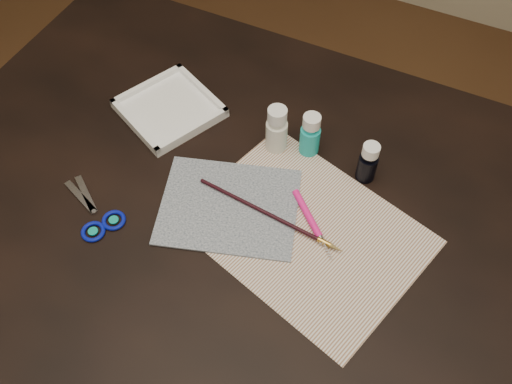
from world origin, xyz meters
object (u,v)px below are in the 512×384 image
at_px(paper, 306,231).
at_px(canvas, 229,206).
at_px(paint_bottle_cyan, 310,134).
at_px(palette_tray, 169,108).
at_px(paint_bottle_white, 277,129).
at_px(paint_bottle_navy, 368,162).
at_px(scissors, 87,208).

distance_m(paper, canvas, 0.14).
bearing_deg(paint_bottle_cyan, palette_tray, -174.50).
relative_size(paint_bottle_white, palette_tray, 0.58).
bearing_deg(paint_bottle_white, paint_bottle_navy, 1.65).
distance_m(canvas, paint_bottle_white, 0.17).
relative_size(paper, paint_bottle_navy, 4.49).
bearing_deg(canvas, paint_bottle_navy, 41.22).
height_order(paint_bottle_navy, palette_tray, paint_bottle_navy).
bearing_deg(scissors, palette_tray, -70.66).
xyz_separation_m(paper, canvas, (-0.14, -0.01, 0.00)).
relative_size(scissors, palette_tray, 0.95).
height_order(canvas, scissors, scissors).
relative_size(paper, paint_bottle_white, 3.84).
height_order(canvas, paint_bottle_white, paint_bottle_white).
bearing_deg(palette_tray, paint_bottle_cyan, 5.50).
bearing_deg(paint_bottle_cyan, paint_bottle_white, -163.14).
distance_m(paint_bottle_white, paint_bottle_navy, 0.18).
xyz_separation_m(paper, paint_bottle_navy, (0.05, 0.16, 0.04)).
height_order(paper, paint_bottle_navy, paint_bottle_navy).
distance_m(scissors, palette_tray, 0.27).
xyz_separation_m(paper, palette_tray, (-0.36, 0.14, 0.01)).
relative_size(paint_bottle_navy, scissors, 0.53).
distance_m(paint_bottle_white, scissors, 0.37).
distance_m(paint_bottle_navy, scissors, 0.50).
bearing_deg(paint_bottle_white, scissors, -130.93).
height_order(paper, scissors, scissors).
distance_m(paper, paint_bottle_navy, 0.17).
relative_size(paint_bottle_white, scissors, 0.61).
height_order(scissors, palette_tray, palette_tray).
bearing_deg(palette_tray, scissors, -92.14).
distance_m(paint_bottle_cyan, palette_tray, 0.29).
bearing_deg(canvas, paper, 5.15).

